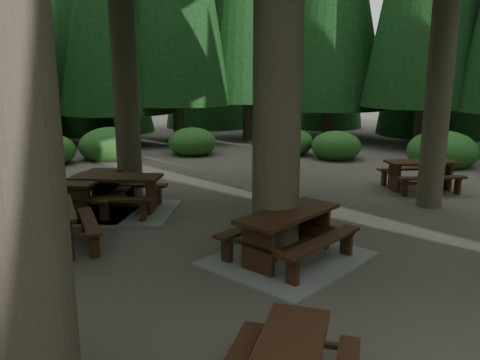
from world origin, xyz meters
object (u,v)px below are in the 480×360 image
object	(u,v)px
picnic_table_a	(288,243)
picnic_table_f	(92,199)
picnic_table_b	(54,221)
picnic_table_d	(420,171)
picnic_table_c	(117,200)

from	to	relation	value
picnic_table_a	picnic_table_f	world-z (taller)	picnic_table_a
picnic_table_b	picnic_table_f	bearing A→B (deg)	-21.54
picnic_table_a	picnic_table_d	size ratio (longest dim) A/B	1.60
picnic_table_a	picnic_table_c	bearing A→B (deg)	93.42
picnic_table_c	picnic_table_d	xyz separation A→B (m)	(8.22, -0.01, 0.23)
picnic_table_c	picnic_table_d	size ratio (longest dim) A/B	1.54
picnic_table_a	picnic_table_d	xyz separation A→B (m)	(5.49, 3.81, 0.23)
picnic_table_a	picnic_table_c	xyz separation A→B (m)	(-2.74, 3.82, 0.00)
picnic_table_d	picnic_table_b	bearing A→B (deg)	-159.64
picnic_table_b	picnic_table_c	bearing A→B (deg)	-36.64
picnic_table_d	picnic_table_f	bearing A→B (deg)	-174.01
picnic_table_a	picnic_table_f	bearing A→B (deg)	96.67
picnic_table_f	picnic_table_a	bearing A→B (deg)	-117.36
picnic_table_f	picnic_table_d	bearing A→B (deg)	-68.17
picnic_table_b	picnic_table_f	xyz separation A→B (m)	(0.61, 2.37, -0.23)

